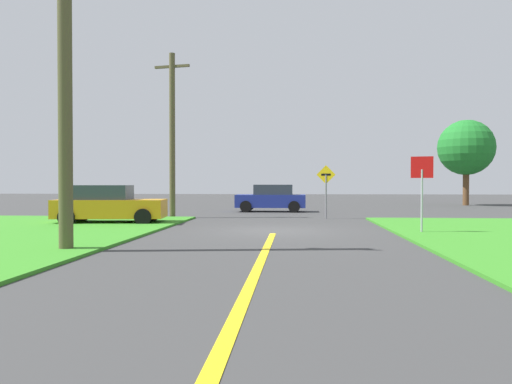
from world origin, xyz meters
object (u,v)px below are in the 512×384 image
at_px(stop_sign, 422,180).
at_px(direction_sign, 326,185).
at_px(car_approaching_junction, 271,198).
at_px(utility_pole_mid, 172,133).
at_px(parked_car_near_building, 108,205).
at_px(utility_pole_near, 65,59).
at_px(oak_tree_left, 466,148).

height_order(stop_sign, direction_sign, stop_sign).
height_order(car_approaching_junction, utility_pole_mid, utility_pole_mid).
distance_m(stop_sign, utility_pole_mid, 12.55).
xyz_separation_m(parked_car_near_building, direction_sign, (9.27, 3.70, 0.79)).
xyz_separation_m(utility_pole_near, direction_sign, (7.16, 11.82, -3.18)).
height_order(parked_car_near_building, oak_tree_left, oak_tree_left).
height_order(direction_sign, oak_tree_left, oak_tree_left).
relative_size(parked_car_near_building, car_approaching_junction, 1.11).
bearing_deg(utility_pole_mid, stop_sign, -34.05).
bearing_deg(stop_sign, utility_pole_near, 40.51).
bearing_deg(parked_car_near_building, stop_sign, -20.77).
height_order(parked_car_near_building, utility_pole_mid, utility_pole_mid).
relative_size(utility_pole_near, oak_tree_left, 1.42).
bearing_deg(stop_sign, oak_tree_left, -97.93).
bearing_deg(oak_tree_left, utility_pole_mid, -141.41).
xyz_separation_m(direction_sign, oak_tree_left, (11.67, 15.30, 2.84)).
relative_size(car_approaching_junction, oak_tree_left, 0.63).
bearing_deg(direction_sign, car_approaching_junction, 116.91).
bearing_deg(utility_pole_near, stop_sign, 26.50).
distance_m(car_approaching_junction, direction_sign, 6.42).
bearing_deg(stop_sign, parked_car_near_building, -0.84).
relative_size(parked_car_near_building, oak_tree_left, 0.70).
height_order(parked_car_near_building, utility_pole_near, utility_pole_near).
xyz_separation_m(stop_sign, oak_tree_left, (8.93, 22.18, 2.63)).
relative_size(stop_sign, parked_car_near_building, 0.56).
relative_size(parked_car_near_building, utility_pole_mid, 0.57).
xyz_separation_m(stop_sign, direction_sign, (-2.74, 6.88, -0.22)).
height_order(utility_pole_mid, direction_sign, utility_pole_mid).
distance_m(stop_sign, utility_pole_near, 11.45).
bearing_deg(direction_sign, utility_pole_near, -121.21).
distance_m(direction_sign, oak_tree_left, 19.45).
bearing_deg(utility_pole_mid, direction_sign, -0.16).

